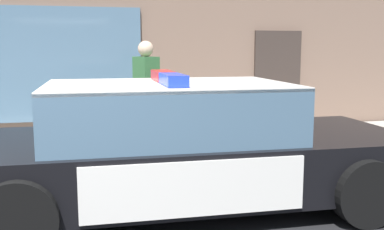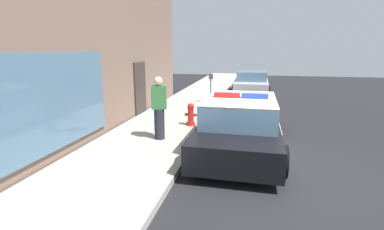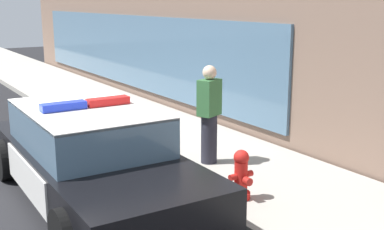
{
  "view_description": "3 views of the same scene",
  "coord_description": "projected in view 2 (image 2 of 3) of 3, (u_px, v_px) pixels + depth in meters",
  "views": [
    {
      "loc": [
        0.62,
        -3.76,
        1.75
      ],
      "look_at": [
        1.82,
        1.39,
        0.96
      ],
      "focal_mm": 42.0,
      "sensor_mm": 36.0,
      "label": 1
    },
    {
      "loc": [
        -5.62,
        0.71,
        2.56
      ],
      "look_at": [
        1.65,
        2.26,
        0.83
      ],
      "focal_mm": 26.4,
      "sensor_mm": 36.0,
      "label": 2
    },
    {
      "loc": [
        8.25,
        -1.55,
        2.92
      ],
      "look_at": [
        2.8,
        1.95,
        1.41
      ],
      "focal_mm": 46.04,
      "sensor_mm": 36.0,
      "label": 3
    }
  ],
  "objects": [
    {
      "name": "police_cruiser",
      "position": [
        240.0,
        123.0,
        7.35
      ],
      "size": [
        4.93,
        2.18,
        1.49
      ],
      "rotation": [
        0.0,
        0.0,
        -0.02
      ],
      "color": "black",
      "rests_on": "ground"
    },
    {
      "name": "car_down_street",
      "position": [
        252.0,
        82.0,
        17.05
      ],
      "size": [
        4.57,
        2.16,
        1.29
      ],
      "rotation": [
        0.0,
        0.0,
        -0.02
      ],
      "color": "#B7B7BC",
      "rests_on": "ground"
    },
    {
      "name": "sidewalk",
      "position": [
        125.0,
        160.0,
        6.48
      ],
      "size": [
        48.0,
        2.75,
        0.15
      ],
      "primitive_type": "cube",
      "color": "#A39E93",
      "rests_on": "ground"
    },
    {
      "name": "parking_meter",
      "position": [
        211.0,
        83.0,
        12.86
      ],
      "size": [
        0.12,
        0.18,
        1.34
      ],
      "color": "slate",
      "rests_on": "sidewalk"
    },
    {
      "name": "fire_hydrant",
      "position": [
        191.0,
        115.0,
        9.14
      ],
      "size": [
        0.34,
        0.39,
        0.73
      ],
      "color": "red",
      "rests_on": "sidewalk"
    },
    {
      "name": "ground",
      "position": [
        283.0,
        177.0,
        5.79
      ],
      "size": [
        48.0,
        48.0,
        0.0
      ],
      "primitive_type": "plane",
      "color": "black"
    },
    {
      "name": "pedestrian_on_sidewalk",
      "position": [
        159.0,
        108.0,
        7.63
      ],
      "size": [
        0.39,
        0.47,
        1.71
      ],
      "rotation": [
        0.0,
        0.0,
        3.52
      ],
      "color": "#23232D",
      "rests_on": "sidewalk"
    }
  ]
}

